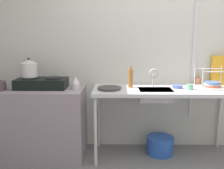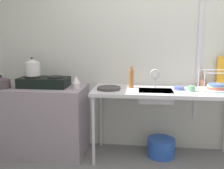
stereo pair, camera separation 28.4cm
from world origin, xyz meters
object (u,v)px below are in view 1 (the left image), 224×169
object	(u,v)px
pot_on_left_burner	(29,68)
bucket_on_floor	(160,145)
cup_by_rack	(190,87)
bottle_by_sink	(130,78)
stove	(42,83)
small_bowl_on_drainboard	(178,87)
dish_rack	(212,85)
percolator	(76,83)
sink_basin	(155,95)
frying_pan	(109,88)
cereal_box	(219,70)
utensil_jar	(198,81)
faucet	(154,75)

from	to	relation	value
pot_on_left_burner	bucket_on_floor	xyz separation A→B (m)	(1.54, 0.05, -0.95)
cup_by_rack	bottle_by_sink	distance (m)	0.68
cup_by_rack	bottle_by_sink	bearing A→B (deg)	169.45
stove	small_bowl_on_drainboard	distance (m)	1.57
dish_rack	percolator	bearing A→B (deg)	-176.97
bucket_on_floor	sink_basin	bearing A→B (deg)	-134.40
percolator	frying_pan	distance (m)	0.39
sink_basin	cereal_box	world-z (taller)	cereal_box
stove	sink_basin	bearing A→B (deg)	-2.16
pot_on_left_burner	dish_rack	world-z (taller)	pot_on_left_burner
sink_basin	utensil_jar	bearing A→B (deg)	26.80
stove	dish_rack	world-z (taller)	dish_rack
bucket_on_floor	small_bowl_on_drainboard	bearing A→B (deg)	-7.96
dish_rack	frying_pan	bearing A→B (deg)	-174.92
dish_rack	bottle_by_sink	size ratio (longest dim) A/B	1.33
faucet	dish_rack	size ratio (longest dim) A/B	0.66
cereal_box	utensil_jar	bearing A→B (deg)	-177.50
utensil_jar	bucket_on_floor	world-z (taller)	utensil_jar
frying_pan	cereal_box	bearing A→B (deg)	12.88
sink_basin	cup_by_rack	distance (m)	0.40
cereal_box	utensil_jar	world-z (taller)	cereal_box
frying_pan	cereal_box	size ratio (longest dim) A/B	0.74
faucet	frying_pan	bearing A→B (deg)	-164.54
frying_pan	cereal_box	distance (m)	1.40
cereal_box	bucket_on_floor	xyz separation A→B (m)	(-0.73, -0.21, -0.90)
cup_by_rack	utensil_jar	bearing A→B (deg)	57.56
small_bowl_on_drainboard	cereal_box	xyz separation A→B (m)	(0.56, 0.23, 0.16)
faucet	bucket_on_floor	size ratio (longest dim) A/B	0.68
faucet	cup_by_rack	xyz separation A→B (m)	(0.39, -0.14, -0.12)
bucket_on_floor	percolator	bearing A→B (deg)	-175.38
percolator	utensil_jar	xyz separation A→B (m)	(1.48, 0.27, -0.02)
sink_basin	cereal_box	xyz separation A→B (m)	(0.83, 0.30, 0.24)
percolator	dish_rack	size ratio (longest dim) A/B	0.43
sink_basin	faucet	size ratio (longest dim) A/B	1.69
sink_basin	frying_pan	world-z (taller)	frying_pan
frying_pan	bottle_by_sink	world-z (taller)	bottle_by_sink
frying_pan	cup_by_rack	bearing A→B (deg)	0.40
faucet	bottle_by_sink	size ratio (longest dim) A/B	0.88
dish_rack	cup_by_rack	distance (m)	0.30
stove	cereal_box	size ratio (longest dim) A/B	1.60
dish_rack	small_bowl_on_drainboard	size ratio (longest dim) A/B	2.91
percolator	cereal_box	bearing A→B (deg)	9.37
percolator	utensil_jar	bearing A→B (deg)	10.50
percolator	cereal_box	world-z (taller)	cereal_box
faucet	percolator	bearing A→B (deg)	-172.36
cup_by_rack	bucket_on_floor	size ratio (longest dim) A/B	0.24
sink_basin	faucet	distance (m)	0.25
sink_basin	dish_rack	world-z (taller)	dish_rack
percolator	dish_rack	distance (m)	1.58
sink_basin	cup_by_rack	size ratio (longest dim) A/B	4.77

